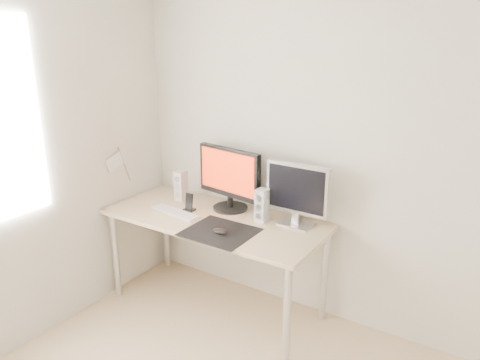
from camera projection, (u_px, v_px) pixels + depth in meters
The scene contains 11 objects.
wall_back at pixel (365, 154), 2.99m from camera, with size 3.50×3.50×0.00m, color white.
mousepad at pixel (220, 232), 3.09m from camera, with size 0.45×0.40×0.00m, color black.
mouse at pixel (220, 231), 3.05m from camera, with size 0.11×0.06×0.04m, color black.
desk at pixel (215, 227), 3.36m from camera, with size 1.60×0.70×0.73m.
main_monitor at pixel (229, 177), 3.40m from camera, with size 0.55×0.29×0.47m.
second_monitor at pixel (297, 192), 3.13m from camera, with size 0.45×0.16×0.43m.
speaker_left at pixel (181, 186), 3.63m from camera, with size 0.07×0.09×0.24m.
speaker_right at pixel (262, 205), 3.23m from camera, with size 0.07×0.09×0.24m.
keyboard at pixel (175, 212), 3.40m from camera, with size 0.43×0.17×0.02m.
phone_dock at pixel (189, 206), 3.44m from camera, with size 0.08×0.07×0.14m.
pennant at pixel (118, 163), 3.52m from camera, with size 0.01×0.23×0.29m.
Camera 1 is at (0.89, -1.12, 2.02)m, focal length 35.00 mm.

